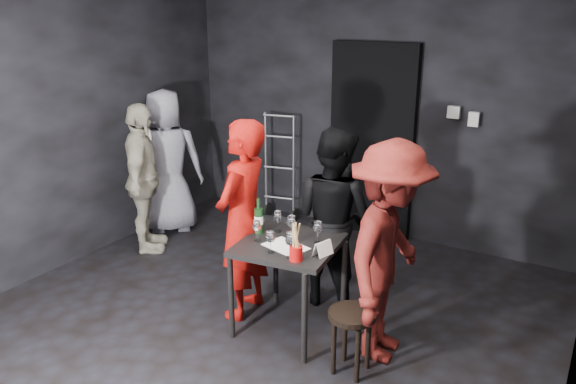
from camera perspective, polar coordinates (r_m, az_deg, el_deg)
The scene contains 24 objects.
floor at distance 4.57m, azimuth -4.48°, elevation -14.07°, with size 4.50×5.00×0.02m, color black.
wall_back at distance 6.16m, azimuth 8.85°, elevation 7.91°, with size 4.50×0.04×2.70m, color black.
wall_left at distance 5.60m, azimuth -24.09°, elevation 5.48°, with size 0.04×5.00×2.70m, color black.
doorway at distance 6.17m, azimuth 8.50°, elevation 5.09°, with size 0.95×0.10×2.10m, color black.
wallbox_upper at distance 5.83m, azimuth 16.50°, elevation 7.79°, with size 0.12×0.06×0.12m, color #B7B7B2.
wallbox_lower at distance 5.80m, azimuth 18.37°, elevation 7.04°, with size 0.10×0.06×0.14m, color #B7B7B2.
hand_truck at distance 6.68m, azimuth -1.05°, elevation -1.00°, with size 0.43×0.35×1.28m.
tasting_table at distance 4.30m, azimuth 0.08°, elevation -6.35°, with size 0.72×0.72×0.75m.
stool at distance 3.98m, azimuth 6.50°, elevation -13.26°, with size 0.33×0.33×0.47m.
server_red at distance 4.48m, azimuth -4.67°, elevation -1.98°, with size 0.65×0.43×1.79m, color #A10C07.
woman_black at distance 4.68m, azimuth 4.59°, elevation -2.43°, with size 0.77×0.42×1.58m, color black.
man_maroon at distance 3.98m, azimuth 10.27°, elevation -5.30°, with size 1.12×0.52×1.74m, color #601512.
bystander_cream at distance 5.88m, azimuth -14.53°, elevation 1.49°, with size 0.93×0.45×1.59m, color #BBB39A.
bystander_grey at distance 6.35m, azimuth -12.23°, elevation 3.53°, with size 0.84×0.46×1.73m, color gray.
tasting_mat at distance 4.18m, azimuth -0.23°, elevation -5.56°, with size 0.32×0.21×0.00m, color white.
wine_glass_a at distance 4.25m, azimuth -3.18°, elevation -3.87°, with size 0.07×0.07×0.18m, color white, non-canonical shape.
wine_glass_b at distance 4.42m, azimuth -1.05°, elevation -2.92°, with size 0.07×0.07×0.19m, color white, non-canonical shape.
wine_glass_c at distance 4.30m, azimuth 0.34°, elevation -3.44°, with size 0.08×0.08×0.20m, color white, non-canonical shape.
wine_glass_d at distance 4.05m, azimuth -1.79°, elevation -5.01°, with size 0.07×0.07×0.18m, color white, non-canonical shape.
wine_glass_e at distance 3.96m, azimuth 0.29°, elevation -5.30°, with size 0.08×0.08×0.22m, color white, non-canonical shape.
wine_glass_f at distance 4.22m, azimuth 3.02°, elevation -4.00°, with size 0.07×0.07×0.19m, color white, non-canonical shape.
wine_bottle at distance 4.39m, azimuth -2.99°, elevation -2.85°, with size 0.07×0.07×0.29m.
breadstick_cup at distance 3.92m, azimuth 0.82°, elevation -5.17°, with size 0.10×0.10×0.30m.
reserved_card at distance 4.04m, azimuth 3.35°, elevation -5.68°, with size 0.09×0.14×0.11m, color white, non-canonical shape.
Camera 1 is at (2.27, -3.12, 2.45)m, focal length 35.00 mm.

